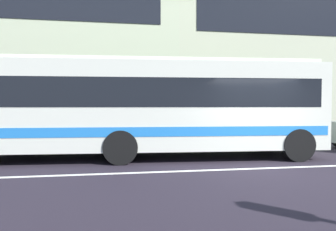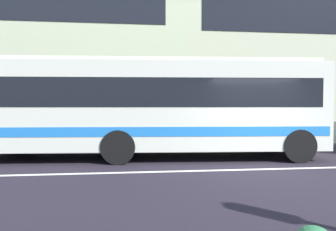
# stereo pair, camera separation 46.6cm
# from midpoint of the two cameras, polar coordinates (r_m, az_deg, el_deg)

# --- Properties ---
(ground_plane) EXTENTS (160.00, 160.00, 0.00)m
(ground_plane) POSITION_cam_midpoint_polar(r_m,az_deg,el_deg) (8.35, 17.91, -9.91)
(ground_plane) COLOR #251F29
(lane_centre_line) EXTENTS (60.00, 0.16, 0.01)m
(lane_centre_line) POSITION_cam_midpoint_polar(r_m,az_deg,el_deg) (8.35, 17.91, -9.88)
(lane_centre_line) COLOR silver
(lane_centre_line) RESTS_ON ground_plane
(hedge_row_far) EXTENTS (12.90, 1.10, 0.78)m
(hedge_row_far) POSITION_cam_midpoint_polar(r_m,az_deg,el_deg) (13.13, -1.44, -3.79)
(hedge_row_far) COLOR #3B682F
(hedge_row_far) RESTS_ON ground_plane
(apartment_block_right) EXTENTS (24.45, 10.73, 12.21)m
(apartment_block_right) POSITION_cam_midpoint_polar(r_m,az_deg,el_deg) (26.20, 27.02, 11.42)
(apartment_block_right) COLOR #B4BA98
(apartment_block_right) RESTS_ON ground_plane
(transit_bus) EXTENTS (11.47, 3.17, 3.15)m
(transit_bus) POSITION_cam_midpoint_polar(r_m,az_deg,el_deg) (9.50, -6.11, 2.15)
(transit_bus) COLOR beige
(transit_bus) RESTS_ON ground_plane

